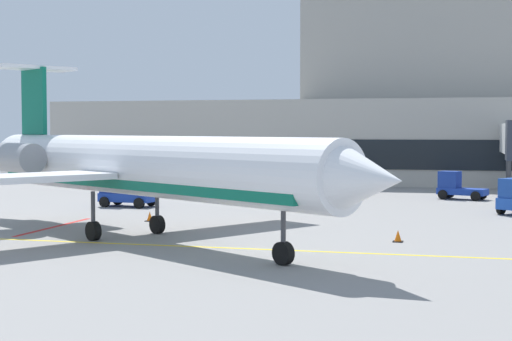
% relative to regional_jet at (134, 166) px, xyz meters
% --- Properties ---
extents(ground, '(120.00, 120.00, 0.11)m').
position_rel_regional_jet_xyz_m(ground, '(6.21, -3.23, -3.49)').
color(ground, gray).
extents(terminal_building, '(62.01, 12.43, 18.12)m').
position_rel_regional_jet_xyz_m(terminal_building, '(7.20, 43.02, 2.71)').
color(terminal_building, '#ADA89E').
rests_on(terminal_building, ground).
extents(regional_jet, '(27.02, 20.74, 8.73)m').
position_rel_regional_jet_xyz_m(regional_jet, '(0.00, 0.00, 0.00)').
color(regional_jet, white).
rests_on(regional_jet, ground).
extents(baggage_tug, '(3.80, 2.31, 2.09)m').
position_rel_regional_jet_xyz_m(baggage_tug, '(-6.93, 14.14, -2.48)').
color(baggage_tug, '#19389E').
rests_on(baggage_tug, ground).
extents(belt_loader, '(3.80, 2.66, 2.07)m').
position_rel_regional_jet_xyz_m(belt_loader, '(14.87, 25.34, -2.51)').
color(belt_loader, '#19389E').
rests_on(belt_loader, ground).
extents(fuel_tank, '(7.77, 3.45, 2.92)m').
position_rel_regional_jet_xyz_m(fuel_tank, '(-6.91, 23.87, -1.83)').
color(fuel_tank, white).
rests_on(fuel_tank, ground).
extents(safety_cone_alpha, '(0.47, 0.47, 0.55)m').
position_rel_regional_jet_xyz_m(safety_cone_alpha, '(12.20, 1.93, -3.19)').
color(safety_cone_alpha, orange).
rests_on(safety_cone_alpha, ground).
extents(safety_cone_bravo, '(0.47, 0.47, 0.55)m').
position_rel_regional_jet_xyz_m(safety_cone_bravo, '(-1.94, 6.64, -3.19)').
color(safety_cone_bravo, orange).
rests_on(safety_cone_bravo, ground).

